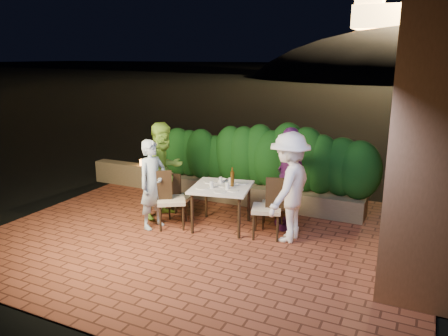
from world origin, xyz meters
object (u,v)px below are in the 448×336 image
Objects in this scene: chair_right_front at (267,207)px; chair_right_back at (273,203)px; bowl at (222,180)px; diner_white at (289,187)px; diner_green at (164,170)px; chair_left_back at (180,196)px; dining_table at (222,207)px; diner_blue at (153,184)px; chair_left_front at (171,199)px; diner_purple at (290,178)px; parapet_lamp at (142,162)px; beer_bottle at (232,177)px.

chair_right_front is 0.47m from chair_right_back.
diner_white reaches higher than bowl.
chair_left_back is at bearing -65.75° from diner_green.
dining_table is 0.96× the size of chair_right_front.
chair_right_front is at bearing -63.86° from diner_blue.
chair_left_front is at bearing 9.19° from chair_right_back.
diner_blue is at bearing 8.97° from chair_right_back.
parapet_lamp is at bearing -139.64° from diner_purple.
chair_left_back is at bearing 173.96° from dining_table.
bowl is at bearing -97.16° from diner_white.
dining_table is at bearing -8.19° from chair_left_front.
bowl is at bearing 144.39° from beer_bottle.
chair_left_front is 1.21× the size of chair_right_back.
diner_white reaches higher than diner_green.
chair_left_front is 0.41m from diner_blue.
diner_blue is (-0.28, -0.13, 0.27)m from chair_left_front.
dining_table is at bearing -27.69° from parapet_lamp.
dining_table is at bearing -156.05° from beer_bottle.
chair_right_back is (0.64, 0.34, -0.49)m from beer_bottle.
beer_bottle reaches higher than dining_table.
diner_blue reaches higher than chair_left_front.
bowl is 0.10× the size of diner_blue.
chair_right_back is at bearing -101.12° from chair_right_front.
diner_white is at bearing 116.31° from chair_right_back.
chair_right_front is 3.86m from parapet_lamp.
bowl is 0.09× the size of diner_purple.
chair_left_back is 0.47× the size of diner_white.
chair_right_back is 0.48× the size of diner_purple.
diner_green is 2.09m from parapet_lamp.
diner_white is (1.21, -0.02, 0.52)m from dining_table.
diner_purple reaches higher than parapet_lamp.
bowl is 1.01m from chair_right_back.
beer_bottle is 0.40m from bowl.
parapet_lamp is at bearing 53.15° from diner_blue.
bowl is 0.15× the size of chair_left_front.
diner_blue is (-1.25, -0.58, -0.14)m from beer_bottle.
chair_right_back is (0.94, 0.12, -0.34)m from bowl.
parapet_lamp is (-1.93, 1.80, 0.06)m from chair_left_front.
diner_purple is (2.24, 0.48, 0.00)m from diner_green.
beer_bottle reaches higher than chair_left_back.
chair_right_back is (-0.05, 0.46, -0.08)m from chair_right_front.
diner_purple is at bearing 0.02° from chair_left_back.
dining_table is 6.33× the size of bowl.
parapet_lamp is at bearing 61.46° from diner_green.
chair_right_back is at bearing -51.18° from diner_blue.
chair_right_front reaches higher than bowl.
diner_blue is at bearing -154.78° from dining_table.
bowl is 1.11× the size of parapet_lamp.
chair_left_front is 2.08m from diner_purple.
beer_bottle is 0.80m from chair_right_front.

